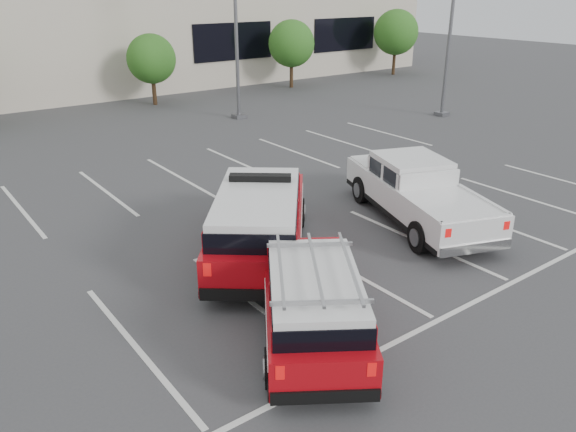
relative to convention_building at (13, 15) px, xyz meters
name	(u,v)px	position (x,y,z in m)	size (l,w,h in m)	color
ground	(345,269)	(-0.18, -31.86, -4.72)	(120.00, 120.00, 0.00)	#3C3C3F
stall_markings	(246,214)	(-0.18, -27.36, -4.71)	(23.00, 15.00, 0.01)	silver
convention_building	(13,15)	(0.00, 0.00, 0.00)	(60.00, 16.99, 13.20)	beige
tree_mid_right	(153,60)	(4.91, -9.82, -2.22)	(2.77, 2.77, 3.99)	#3F2B19
tree_right	(292,45)	(14.91, -9.82, -1.95)	(3.07, 3.07, 4.42)	#3F2B19
tree_far_right	(396,34)	(24.91, -9.82, -1.68)	(3.37, 3.37, 4.85)	#3F2B19
light_pole_mid	(236,13)	(6.82, -15.86, 0.47)	(0.90, 0.60, 10.24)	#59595E
light_pole_right	(452,13)	(15.82, -21.86, 0.47)	(0.90, 0.60, 10.24)	#59595E
fire_chief_suv	(259,226)	(-1.44, -29.99, -3.88)	(5.28, 5.85, 2.04)	#A4070F
white_pickup	(417,197)	(3.57, -30.77, -4.00)	(3.97, 6.25, 1.81)	silver
ladder_suv	(313,307)	(-2.67, -33.62, -4.00)	(4.04, 4.81, 1.81)	#A4070F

